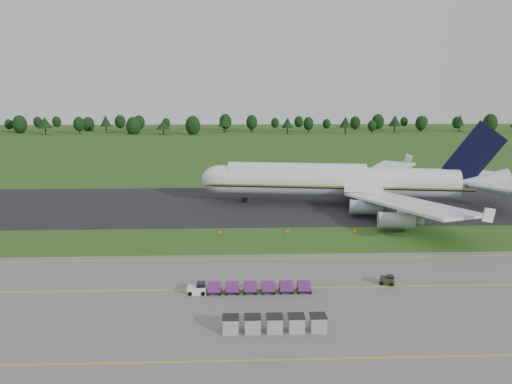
{
  "coord_description": "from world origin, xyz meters",
  "views": [
    {
      "loc": [
        -1.33,
        -84.54,
        26.12
      ],
      "look_at": [
        1.94,
        2.0,
        8.29
      ],
      "focal_mm": 35.0,
      "sensor_mm": 36.0,
      "label": 1
    }
  ],
  "objects_px": {
    "aircraft": "(343,181)",
    "uld_row": "(274,324)",
    "edge_markers": "(288,232)",
    "baggage_train": "(248,287)",
    "utility_cart": "(387,281)"
  },
  "relations": [
    {
      "from": "aircraft",
      "to": "uld_row",
      "type": "distance_m",
      "value": 64.56
    },
    {
      "from": "uld_row",
      "to": "edge_markers",
      "type": "distance_m",
      "value": 38.47
    },
    {
      "from": "aircraft",
      "to": "baggage_train",
      "type": "bearing_deg",
      "value": -114.32
    },
    {
      "from": "utility_cart",
      "to": "uld_row",
      "type": "relative_size",
      "value": 0.19
    },
    {
      "from": "baggage_train",
      "to": "edge_markers",
      "type": "relative_size",
      "value": 0.63
    },
    {
      "from": "baggage_train",
      "to": "utility_cart",
      "type": "bearing_deg",
      "value": 6.77
    },
    {
      "from": "baggage_train",
      "to": "uld_row",
      "type": "height_order",
      "value": "uld_row"
    },
    {
      "from": "baggage_train",
      "to": "uld_row",
      "type": "xyz_separation_m",
      "value": [
        2.67,
        -10.63,
        0.14
      ]
    },
    {
      "from": "baggage_train",
      "to": "utility_cart",
      "type": "relative_size",
      "value": 7.45
    },
    {
      "from": "aircraft",
      "to": "uld_row",
      "type": "relative_size",
      "value": 6.12
    },
    {
      "from": "baggage_train",
      "to": "uld_row",
      "type": "distance_m",
      "value": 10.97
    },
    {
      "from": "uld_row",
      "to": "baggage_train",
      "type": "bearing_deg",
      "value": 104.11
    },
    {
      "from": "aircraft",
      "to": "edge_markers",
      "type": "height_order",
      "value": "aircraft"
    },
    {
      "from": "uld_row",
      "to": "edge_markers",
      "type": "height_order",
      "value": "uld_row"
    },
    {
      "from": "utility_cart",
      "to": "edge_markers",
      "type": "distance_m",
      "value": 27.54
    }
  ]
}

